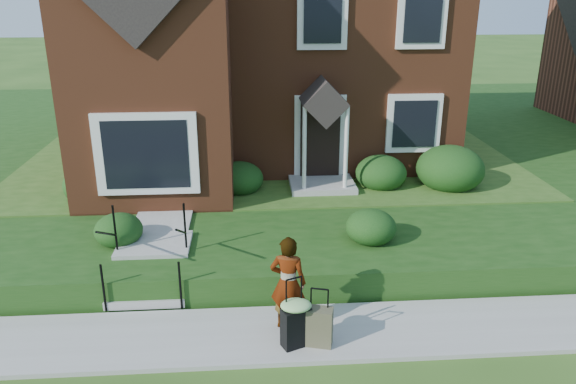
{
  "coord_description": "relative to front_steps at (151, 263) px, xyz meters",
  "views": [
    {
      "loc": [
        -0.62,
        -7.78,
        5.37
      ],
      "look_at": [
        0.1,
        2.0,
        1.77
      ],
      "focal_mm": 35.0,
      "sensor_mm": 36.0,
      "label": 1
    }
  ],
  "objects": [
    {
      "name": "ground",
      "position": [
        2.5,
        -1.84,
        -0.47
      ],
      "size": [
        120.0,
        120.0,
        0.0
      ],
      "primitive_type": "plane",
      "color": "#2D5119",
      "rests_on": "ground"
    },
    {
      "name": "sidewalk",
      "position": [
        2.5,
        -1.84,
        -0.43
      ],
      "size": [
        60.0,
        1.6,
        0.08
      ],
      "primitive_type": "cube",
      "color": "#9E9B93",
      "rests_on": "ground"
    },
    {
      "name": "terrace",
      "position": [
        6.5,
        9.06,
        -0.17
      ],
      "size": [
        44.0,
        20.0,
        0.6
      ],
      "primitive_type": "cube",
      "color": "#183E11",
      "rests_on": "ground"
    },
    {
      "name": "walkway",
      "position": [
        0.0,
        3.16,
        0.16
      ],
      "size": [
        1.2,
        6.0,
        0.06
      ],
      "primitive_type": "cube",
      "color": "#9E9B93",
      "rests_on": "terrace"
    },
    {
      "name": "front_steps",
      "position": [
        0.0,
        0.0,
        0.0
      ],
      "size": [
        1.4,
        2.02,
        1.5
      ],
      "color": "#9E9B93",
      "rests_on": "ground"
    },
    {
      "name": "foundation_shrubs",
      "position": [
        3.51,
        3.03,
        0.61
      ],
      "size": [
        10.26,
        4.37,
        1.18
      ],
      "color": "black",
      "rests_on": "terrace"
    },
    {
      "name": "woman",
      "position": [
        2.47,
        -1.68,
        0.41
      ],
      "size": [
        0.67,
        0.52,
        1.62
      ],
      "primitive_type": "imported",
      "rotation": [
        0.0,
        0.0,
        2.89
      ],
      "color": "#999999",
      "rests_on": "sidewalk"
    },
    {
      "name": "suitcase_black",
      "position": [
        2.55,
        -2.21,
        0.06
      ],
      "size": [
        0.6,
        0.55,
        1.16
      ],
      "rotation": [
        0.0,
        0.0,
        0.4
      ],
      "color": "black",
      "rests_on": "sidewalk"
    },
    {
      "name": "suitcase_olive",
      "position": [
        2.9,
        -2.21,
        -0.07
      ],
      "size": [
        0.49,
        0.35,
        0.96
      ],
      "rotation": [
        0.0,
        0.0,
        -0.26
      ],
      "color": "#504D35",
      "rests_on": "sidewalk"
    }
  ]
}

